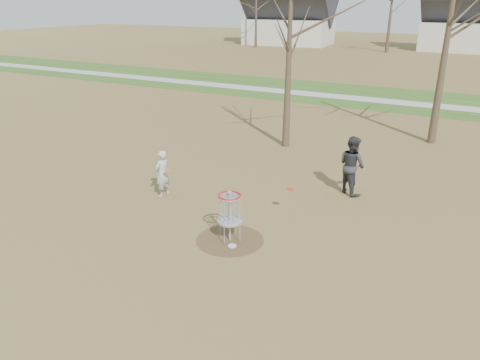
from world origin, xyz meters
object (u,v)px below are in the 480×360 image
(player_throwing, at_px, (352,165))
(disc_grounded, at_px, (232,246))
(player_standing, at_px, (162,174))
(disc_golf_basket, at_px, (230,209))

(player_throwing, height_order, disc_grounded, player_throwing)
(player_throwing, bearing_deg, player_standing, 64.37)
(disc_grounded, bearing_deg, disc_golf_basket, 128.52)
(player_standing, relative_size, player_throwing, 0.80)
(player_standing, height_order, disc_grounded, player_standing)
(disc_grounded, relative_size, disc_golf_basket, 0.16)
(disc_grounded, bearing_deg, player_throwing, 71.24)
(disc_golf_basket, bearing_deg, player_standing, 154.76)
(player_throwing, relative_size, disc_golf_basket, 1.43)
(player_standing, bearing_deg, player_throwing, 128.38)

